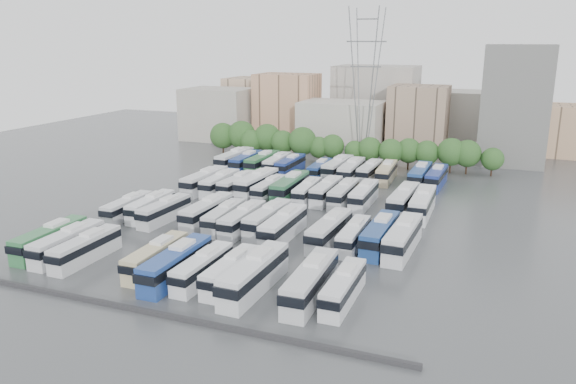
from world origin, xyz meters
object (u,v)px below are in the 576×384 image
at_px(bus_r2_s9, 344,193).
at_px(bus_r1_s7, 268,219).
at_px(apartment_tower, 515,105).
at_px(bus_r1_s10, 330,230).
at_px(bus_r3_s4, 290,165).
at_px(bus_r0_s11, 311,281).
at_px(bus_r1_s12, 380,234).
at_px(bus_r0_s6, 176,263).
at_px(bus_r0_s7, 202,267).
at_px(bus_r1_s1, 151,206).
at_px(bus_r3_s6, 320,169).
at_px(bus_r0_s8, 231,271).
at_px(bus_r1_s2, 164,210).
at_px(bus_r3_s3, 277,163).
at_px(bus_r2_s13, 422,203).
at_px(bus_r1_s8, 283,225).
at_px(bus_r2_s6, 290,187).
at_px(bus_r1_s11, 354,235).
at_px(bus_r3_s12, 420,175).
at_px(bus_r1_s0, 128,207).
at_px(bus_r2_s5, 270,188).
at_px(bus_r2_s7, 307,191).
at_px(bus_r0_s9, 254,274).
at_px(bus_r3_s0, 235,159).
at_px(bus_r0_s0, 50,239).
at_px(bus_r0_s1, 68,243).
at_px(bus_r0_s2, 86,248).
at_px(bus_r1_s4, 207,211).
at_px(bus_r1_s13, 403,237).
at_px(bus_r1_s6, 243,219).
at_px(bus_r3_s8, 351,170).
at_px(electricity_pylon, 365,78).
at_px(bus_r2_s8, 326,191).
at_px(bus_r3_s9, 370,171).
at_px(bus_r2_s2, 220,183).
at_px(bus_r0_s12, 343,287).
at_px(bus_r3_s7, 338,168).
at_px(bus_r1_s5, 224,216).
at_px(bus_r2_s4, 257,183).
at_px(bus_r3_s1, 246,162).
at_px(bus_r0_s5, 156,256).
at_px(bus_r3_s2, 262,162).
at_px(bus_r2_s3, 238,184).
at_px(bus_r2_s1, 205,181).

bearing_deg(bus_r2_s9, bus_r1_s7, -110.13).
bearing_deg(apartment_tower, bus_r1_s7, -117.18).
height_order(bus_r1_s10, bus_r3_s4, bus_r1_s10).
relative_size(bus_r0_s11, bus_r1_s12, 1.02).
bearing_deg(bus_r0_s6, bus_r0_s7, 10.37).
relative_size(bus_r1_s1, bus_r3_s6, 1.03).
height_order(bus_r0_s8, bus_r1_s2, bus_r1_s2).
bearing_deg(bus_r3_s3, bus_r2_s13, -33.27).
bearing_deg(bus_r0_s7, apartment_tower, 69.01).
bearing_deg(bus_r1_s8, bus_r2_s6, 109.07).
xyz_separation_m(bus_r1_s11, bus_r3_s12, (3.19, 36.87, 0.29)).
bearing_deg(bus_r1_s0, bus_r2_s13, 21.13).
bearing_deg(bus_r2_s5, bus_r2_s13, -0.22).
xyz_separation_m(bus_r1_s7, bus_r2_s7, (-0.09, 17.27, -0.19)).
height_order(bus_r0_s9, bus_r3_s0, bus_r0_s9).
distance_m(bus_r0_s0, bus_r0_s1, 3.20).
bearing_deg(bus_r1_s0, bus_r0_s2, -70.99).
xyz_separation_m(bus_r1_s1, bus_r1_s11, (33.19, -1.48, -0.05)).
distance_m(bus_r1_s1, bus_r1_s4, 9.93).
relative_size(bus_r1_s11, bus_r2_s13, 0.84).
xyz_separation_m(bus_r1_s8, bus_r2_s5, (-10.05, 18.57, -0.19)).
bearing_deg(bus_r1_s13, bus_r1_s10, -175.83).
bearing_deg(bus_r1_s13, bus_r3_s12, 96.92).
relative_size(bus_r1_s8, bus_r3_s6, 1.13).
xyz_separation_m(bus_r1_s6, bus_r3_s8, (6.60, 35.63, 0.17)).
distance_m(bus_r1_s12, bus_r2_s5, 29.05).
distance_m(bus_r1_s2, bus_r2_s13, 40.27).
distance_m(electricity_pylon, bus_r2_s7, 41.28).
distance_m(bus_r2_s8, bus_r3_s9, 17.89).
bearing_deg(bus_r0_s2, bus_r1_s8, 39.79).
bearing_deg(bus_r1_s6, bus_r2_s2, 126.51).
relative_size(bus_r0_s12, bus_r2_s13, 0.85).
relative_size(bus_r2_s2, bus_r2_s13, 0.91).
xyz_separation_m(apartment_tower, bus_r3_s12, (-15.79, -27.94, -11.05)).
bearing_deg(bus_r2_s7, bus_r3_s0, 139.40).
bearing_deg(bus_r1_s8, bus_r2_s2, 137.42).
distance_m(bus_r1_s1, bus_r3_s7, 41.13).
relative_size(bus_r1_s1, bus_r1_s4, 0.91).
distance_m(bus_r1_s5, bus_r2_s4, 19.46).
bearing_deg(bus_r1_s1, bus_r3_s1, 87.53).
height_order(bus_r0_s1, bus_r3_s7, bus_r3_s7).
height_order(bus_r0_s0, bus_r0_s5, bus_r0_s0).
height_order(bus_r1_s12, bus_r3_s2, bus_r3_s2).
height_order(bus_r0_s1, bus_r0_s12, bus_r0_s1).
xyz_separation_m(bus_r0_s5, bus_r2_s3, (-6.40, 35.06, 0.00)).
height_order(bus_r2_s7, bus_r3_s1, bus_r3_s1).
distance_m(electricity_pylon, bus_r3_s0, 34.74).
xyz_separation_m(bus_r0_s1, bus_r2_s1, (0.31, 34.78, 0.13)).
relative_size(bus_r0_s1, bus_r1_s0, 1.08).
distance_m(bus_r1_s2, bus_r3_s1, 36.20).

